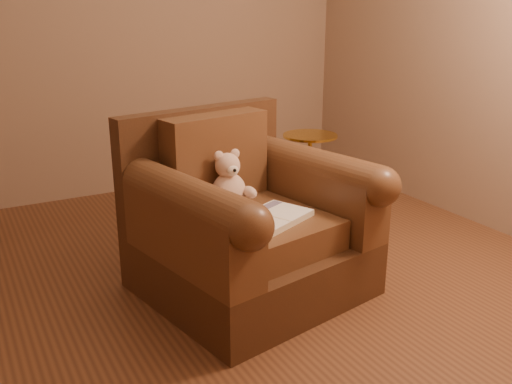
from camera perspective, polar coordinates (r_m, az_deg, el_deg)
floor at (r=3.17m, az=-2.66°, el=-9.70°), size 4.00×4.00×0.00m
armchair at (r=3.05m, az=-1.03°, el=-3.30°), size 1.22×1.18×0.94m
teddy_bear at (r=3.02m, az=-2.61°, el=0.61°), size 0.23×0.26×0.32m
guidebook at (r=2.85m, az=1.40°, el=-2.69°), size 0.49×0.41×0.03m
side_table at (r=4.33m, az=5.34°, el=2.37°), size 0.40×0.40×0.57m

